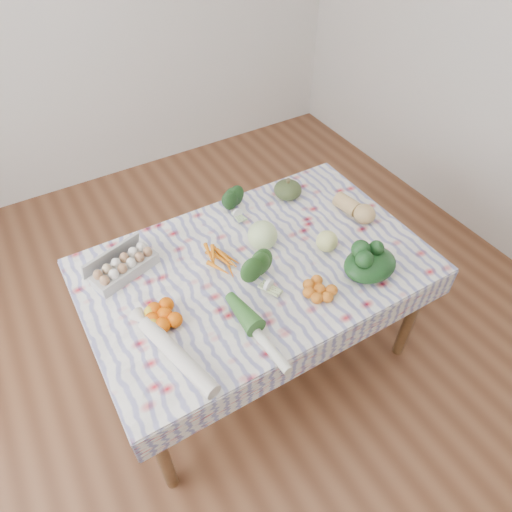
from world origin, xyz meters
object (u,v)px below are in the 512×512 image
butternut_squash (355,207)px  egg_carton (125,268)px  dining_table (256,276)px  kabocha_squash (288,190)px  cabbage (263,235)px  grapefruit (327,241)px

butternut_squash → egg_carton: bearing=160.0°
dining_table → kabocha_squash: (0.43, 0.37, 0.14)m
egg_carton → cabbage: cabbage is taller
kabocha_squash → grapefruit: 0.46m
kabocha_squash → cabbage: cabbage is taller
cabbage → butternut_squash: bearing=-4.7°
butternut_squash → grapefruit: bearing=-165.0°
dining_table → grapefruit: 0.39m
kabocha_squash → butternut_squash: 0.39m
butternut_squash → grapefruit: size_ratio=2.22×
kabocha_squash → grapefruit: size_ratio=1.44×
butternut_squash → cabbage: bearing=165.4°
cabbage → grapefruit: 0.32m
kabocha_squash → cabbage: size_ratio=1.05×
cabbage → grapefruit: (0.27, -0.18, -0.02)m
dining_table → kabocha_squash: 0.58m
egg_carton → cabbage: size_ratio=2.13×
egg_carton → butternut_squash: size_ratio=1.32×
dining_table → butternut_squash: butternut_squash is taller
egg_carton → dining_table: bearing=-42.4°
dining_table → cabbage: cabbage is taller
egg_carton → cabbage: 0.68m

